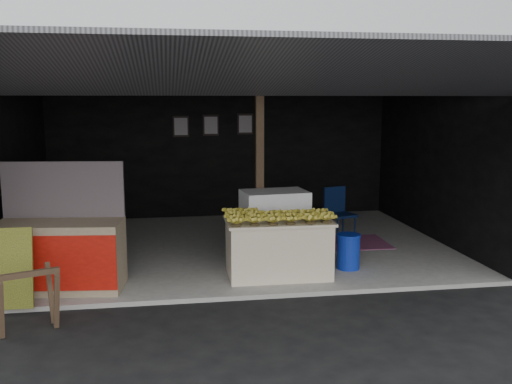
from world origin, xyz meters
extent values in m
plane|color=black|center=(0.00, 0.00, 0.00)|extent=(80.00, 80.00, 0.00)
cube|color=gray|center=(0.00, 2.50, 0.03)|extent=(7.00, 5.00, 0.06)
cube|color=black|center=(0.00, 5.00, 1.51)|extent=(7.00, 0.15, 2.90)
cube|color=black|center=(-3.50, 2.50, 1.51)|extent=(0.15, 5.00, 2.90)
cube|color=black|center=(3.50, 2.50, 1.51)|extent=(0.15, 5.00, 2.90)
cube|color=#232326|center=(0.00, 2.50, 2.96)|extent=(7.20, 5.20, 0.12)
cube|color=#232326|center=(0.00, -0.95, 2.73)|extent=(7.40, 2.47, 0.48)
cube|color=brown|center=(0.30, 1.90, 1.49)|extent=(0.12, 0.12, 2.85)
cube|color=silver|center=(0.37, 0.76, 0.43)|extent=(1.37, 0.83, 0.74)
cube|color=silver|center=(0.37, 0.76, 0.82)|extent=(1.43, 0.90, 0.04)
cube|color=white|center=(0.46, 1.51, 0.58)|extent=(1.01, 0.73, 1.05)
cube|color=navy|center=(0.46, 1.19, 0.64)|extent=(0.73, 0.09, 0.31)
cube|color=#B21414|center=(0.46, 1.19, 0.27)|extent=(0.47, 0.07, 0.10)
cube|color=#998466|center=(-2.46, 0.62, 0.50)|extent=(1.62, 0.85, 0.87)
cube|color=red|center=(-2.46, 0.27, 0.50)|extent=(1.54, 0.20, 0.68)
cube|color=white|center=(-2.46, 0.26, 0.50)|extent=(0.53, 0.07, 0.17)
cube|color=#181B48|center=(-2.46, 0.91, 1.30)|extent=(1.55, 0.22, 0.73)
cube|color=black|center=(-2.97, 0.03, 0.53)|extent=(0.62, 0.20, 0.93)
cube|color=brown|center=(-2.79, -0.83, 0.34)|extent=(0.14, 0.26, 0.66)
cube|color=brown|center=(-2.29, -0.63, 0.34)|extent=(0.14, 0.26, 0.66)
cube|color=brown|center=(-2.41, -0.33, 0.34)|extent=(0.14, 0.26, 0.66)
cube|color=brown|center=(-2.60, -0.58, 0.63)|extent=(0.66, 0.31, 0.06)
cylinder|color=#0E269C|center=(1.42, 0.90, 0.30)|extent=(0.32, 0.32, 0.47)
cylinder|color=#091635|center=(1.68, 2.27, 0.28)|extent=(0.03, 0.03, 0.45)
cylinder|color=#091635|center=(2.01, 2.37, 0.28)|extent=(0.03, 0.03, 0.45)
cylinder|color=#091635|center=(1.57, 2.60, 0.28)|extent=(0.03, 0.03, 0.45)
cylinder|color=#091635|center=(1.91, 2.70, 0.28)|extent=(0.03, 0.03, 0.45)
cube|color=#091635|center=(1.79, 2.49, 0.51)|extent=(0.54, 0.54, 0.04)
cube|color=#091635|center=(1.73, 2.67, 0.74)|extent=(0.42, 0.17, 0.46)
cube|color=#69174B|center=(1.78, 2.32, 0.07)|extent=(1.52, 1.03, 0.01)
cube|color=black|center=(-0.80, 4.90, 1.91)|extent=(0.32, 0.03, 0.42)
cube|color=#4C4C59|center=(-0.80, 4.88, 1.91)|extent=(0.26, 0.02, 0.34)
cube|color=black|center=(-0.20, 4.90, 1.93)|extent=(0.32, 0.03, 0.42)
cube|color=#4C4C59|center=(-0.20, 4.88, 1.93)|extent=(0.26, 0.02, 0.34)
cube|color=black|center=(0.50, 4.90, 1.95)|extent=(0.32, 0.03, 0.42)
cube|color=#4C4C59|center=(0.50, 4.88, 1.95)|extent=(0.26, 0.02, 0.34)
camera|label=1|loc=(-1.11, -6.64, 2.45)|focal=40.00mm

